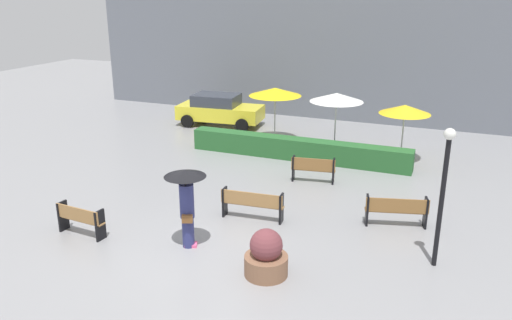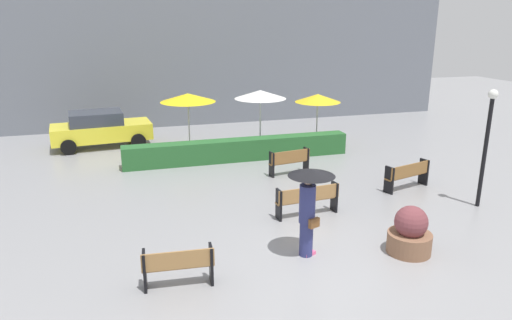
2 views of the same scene
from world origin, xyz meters
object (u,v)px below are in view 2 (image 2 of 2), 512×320
Objects in this scene: planter_pot at (410,233)px; parked_car at (100,128)px; bench_far_right at (408,174)px; patio_umbrella_white at (260,95)px; patio_umbrella_yellow at (188,98)px; patio_umbrella_yellow_far at (318,98)px; bench_near_left at (178,265)px; lamp_post at (487,135)px; bench_back_row at (290,160)px; bench_mid_center at (308,198)px; pedestrian_with_umbrella at (309,198)px.

parked_car is at bearing 120.45° from planter_pot.
patio_umbrella_white is (-3.31, 5.97, 1.89)m from bench_far_right.
patio_umbrella_yellow_far is (5.59, -0.59, -0.18)m from patio_umbrella_yellow.
patio_umbrella_white is (4.75, 9.89, 1.90)m from bench_near_left.
bench_near_left is 9.63m from lamp_post.
patio_umbrella_yellow is at bearing 132.72° from bench_far_right.
parked_car is at bearing 137.73° from bench_back_row.
parked_car is at bearing 158.26° from patio_umbrella_white.
patio_umbrella_yellow_far is (2.59, 3.60, 1.58)m from bench_back_row.
patio_umbrella_yellow reaches higher than parked_car.
patio_umbrella_yellow is 5.62m from patio_umbrella_yellow_far.
patio_umbrella_yellow_far is at bearing 65.08° from bench_mid_center.
bench_mid_center is 0.73× the size of patio_umbrella_white.
parked_car is (-11.07, 10.49, -1.38)m from lamp_post.
bench_far_right is 0.72× the size of patio_umbrella_yellow.
bench_mid_center is 8.21m from patio_umbrella_yellow_far.
bench_back_row is 0.68× the size of patio_umbrella_yellow_far.
planter_pot is 0.46× the size of patio_umbrella_white.
parked_car is (-1.81, 12.50, 0.30)m from bench_near_left.
parked_car is (-6.65, 6.04, 0.28)m from bench_back_row.
planter_pot is 14.51m from parked_car.
pedestrian_with_umbrella is at bearing -106.15° from bench_back_row.
lamp_post is at bearing -43.45° from parked_car.
patio_umbrella_yellow is (-2.19, 7.90, 1.76)m from bench_mid_center.
bench_back_row is at bearing -42.27° from parked_car.
patio_umbrella_white reaches higher than bench_near_left.
planter_pot is at bearing -0.04° from bench_near_left.
patio_umbrella_yellow_far is at bearing 3.75° from patio_umbrella_white.
patio_umbrella_yellow_far is (1.88, 10.07, 1.61)m from planter_pot.
patio_umbrella_yellow_far is at bearing -14.80° from parked_car.
pedestrian_with_umbrella is 0.84× the size of patio_umbrella_white.
lamp_post reaches higher than bench_near_left.
bench_near_left is 12.63m from parked_car.
bench_near_left is 12.61m from patio_umbrella_yellow_far.
lamp_post is (9.27, 2.01, 1.68)m from bench_near_left.
pedestrian_with_umbrella is 1.84× the size of planter_pot.
parked_car is (-4.93, 11.98, -0.65)m from pedestrian_with_umbrella.
bench_mid_center is 8.38m from patio_umbrella_yellow.
bench_near_left is at bearing -126.82° from bench_back_row.
bench_far_right is at bearing -84.11° from patio_umbrella_yellow_far.
patio_umbrella_white is at bearing 94.58° from planter_pot.
patio_umbrella_yellow_far is 0.53× the size of parked_car.
planter_pot is at bearing -122.71° from bench_far_right.
patio_umbrella_white is at bearing 64.34° from bench_near_left.
patio_umbrella_yellow is 0.57× the size of parked_car.
lamp_post is (4.43, -4.45, 1.66)m from bench_back_row.
planter_pot is 0.34× the size of lamp_post.
pedestrian_with_umbrella reaches higher than parked_car.
bench_mid_center is at bearing -59.07° from parked_car.
bench_mid_center is 0.83× the size of patio_umbrella_yellow_far.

